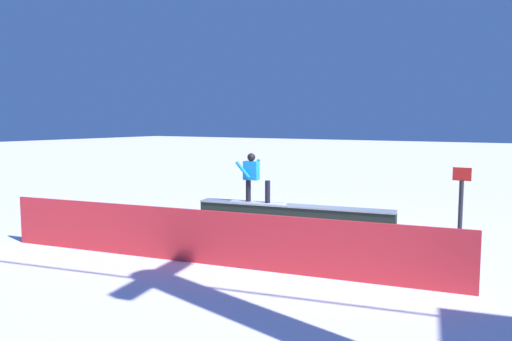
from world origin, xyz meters
TOP-DOWN VIEW (x-y plane):
  - ground_plane at (0.00, 0.00)m, footprint 120.00×120.00m
  - grind_box at (0.00, 0.00)m, footprint 5.28×1.39m
  - snowboarder at (1.12, 0.19)m, footprint 1.60×0.51m
  - safety_fence at (0.00, 3.70)m, footprint 9.73×1.77m
  - trail_marker at (-4.05, -0.45)m, footprint 0.40×0.10m

SIDE VIEW (x-z plane):
  - ground_plane at x=0.00m, z-range 0.00..0.00m
  - grind_box at x=0.00m, z-range -0.03..0.63m
  - safety_fence at x=0.00m, z-range 0.00..1.09m
  - trail_marker at x=-4.05m, z-range 0.07..1.88m
  - snowboarder at x=1.12m, z-range 0.71..2.05m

